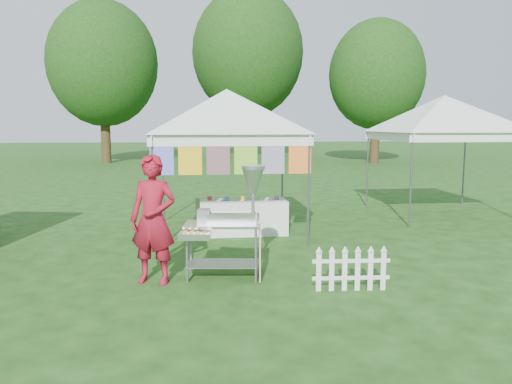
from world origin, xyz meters
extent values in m
plane|color=#183F12|center=(0.00, 0.00, 0.00)|extent=(120.00, 120.00, 0.00)
cylinder|color=#59595E|center=(-1.42, 2.08, 1.05)|extent=(0.04, 0.04, 2.10)
cylinder|color=#59595E|center=(1.42, 2.08, 1.05)|extent=(0.04, 0.04, 2.10)
cylinder|color=#59595E|center=(-1.42, 4.92, 1.05)|extent=(0.04, 0.04, 2.10)
cylinder|color=#59595E|center=(1.42, 4.92, 1.05)|extent=(0.04, 0.04, 2.10)
cube|color=white|center=(0.00, 2.08, 2.00)|extent=(3.00, 0.03, 0.22)
cube|color=white|center=(0.00, 4.92, 2.00)|extent=(3.00, 0.03, 0.22)
pyramid|color=white|center=(0.00, 3.50, 3.00)|extent=(4.24, 4.24, 0.90)
cylinder|color=#59595E|center=(0.00, 2.08, 2.08)|extent=(3.00, 0.03, 0.03)
cube|color=purple|center=(-1.25, 2.08, 1.73)|extent=(0.42, 0.01, 0.70)
cube|color=orange|center=(-0.75, 2.08, 1.73)|extent=(0.42, 0.01, 0.70)
cube|color=#DA5B0B|center=(-0.25, 2.08, 1.73)|extent=(0.42, 0.01, 0.70)
cube|color=green|center=(0.25, 2.08, 1.73)|extent=(0.42, 0.01, 0.70)
cube|color=#33BFBB|center=(0.75, 2.08, 1.73)|extent=(0.42, 0.01, 0.70)
cube|color=#F93C1B|center=(1.25, 2.08, 1.73)|extent=(0.42, 0.01, 0.70)
cylinder|color=#59595E|center=(4.08, 3.58, 1.05)|extent=(0.04, 0.04, 2.10)
cylinder|color=#59595E|center=(4.08, 6.42, 1.05)|extent=(0.04, 0.04, 2.10)
cylinder|color=#59595E|center=(6.92, 6.42, 1.05)|extent=(0.04, 0.04, 2.10)
cube|color=white|center=(5.50, 3.58, 2.00)|extent=(3.00, 0.03, 0.22)
cube|color=white|center=(5.50, 6.42, 2.00)|extent=(3.00, 0.03, 0.22)
pyramid|color=white|center=(5.50, 5.00, 3.00)|extent=(4.24, 4.24, 0.90)
cylinder|color=#59595E|center=(5.50, 3.58, 2.08)|extent=(3.00, 0.03, 0.03)
cylinder|color=#342512|center=(-6.00, 24.00, 1.98)|extent=(0.56, 0.56, 3.96)
ellipsoid|color=#255B19|center=(-6.00, 24.00, 5.85)|extent=(6.40, 6.40, 7.36)
cylinder|color=#342512|center=(3.00, 28.00, 2.42)|extent=(0.56, 0.56, 4.84)
ellipsoid|color=#255B19|center=(3.00, 28.00, 7.15)|extent=(7.60, 7.60, 8.74)
cylinder|color=#342512|center=(10.00, 22.00, 1.76)|extent=(0.56, 0.56, 3.52)
ellipsoid|color=#255B19|center=(10.00, 22.00, 5.20)|extent=(5.60, 5.60, 6.44)
cylinder|color=gray|center=(-0.80, 0.14, 0.41)|extent=(0.04, 0.04, 0.82)
cylinder|color=gray|center=(0.19, 0.03, 0.41)|extent=(0.04, 0.04, 0.82)
cylinder|color=gray|center=(-0.75, 0.58, 0.41)|extent=(0.04, 0.04, 0.82)
cylinder|color=gray|center=(0.24, 0.47, 0.41)|extent=(0.04, 0.04, 0.82)
cube|color=gray|center=(-0.28, 0.30, 0.23)|extent=(1.09, 0.64, 0.01)
cube|color=#B7B7BC|center=(-0.28, 0.30, 0.82)|extent=(1.15, 0.67, 0.04)
cube|color=#B7B7BC|center=(-0.11, 0.33, 0.91)|extent=(0.79, 0.32, 0.14)
cube|color=gray|center=(-0.55, 0.38, 0.94)|extent=(0.20, 0.22, 0.20)
cylinder|color=gray|center=(0.18, 0.30, 1.23)|extent=(0.05, 0.05, 0.82)
cone|color=#B7B7BC|center=(0.18, 0.30, 1.46)|extent=(0.36, 0.36, 0.36)
cylinder|color=#B7B7BC|center=(0.18, 0.30, 1.66)|extent=(0.38, 0.38, 0.05)
cube|color=#B7B7BC|center=(-0.68, 0.00, 0.73)|extent=(0.47, 0.32, 0.09)
cube|color=#FFABB4|center=(0.27, 0.24, 0.41)|extent=(0.10, 0.68, 0.74)
cube|color=white|center=(0.19, -0.01, 0.93)|extent=(0.03, 0.13, 0.16)
imported|color=maroon|center=(-1.27, 0.22, 0.93)|extent=(0.79, 0.64, 1.86)
cube|color=white|center=(1.00, -0.44, 0.28)|extent=(0.07, 0.02, 0.56)
cube|color=white|center=(1.18, -0.45, 0.28)|extent=(0.07, 0.02, 0.56)
cube|color=white|center=(1.36, -0.46, 0.28)|extent=(0.07, 0.02, 0.56)
cube|color=white|center=(1.54, -0.47, 0.28)|extent=(0.07, 0.02, 0.56)
cube|color=white|center=(1.72, -0.48, 0.28)|extent=(0.07, 0.02, 0.56)
cube|color=white|center=(1.90, -0.49, 0.28)|extent=(0.07, 0.02, 0.56)
cube|color=white|center=(1.45, -0.46, 0.18)|extent=(1.08, 0.09, 0.05)
cube|color=white|center=(1.45, -0.46, 0.42)|extent=(1.08, 0.09, 0.05)
cube|color=white|center=(0.32, 3.32, 0.36)|extent=(1.80, 0.70, 0.71)
camera|label=1|loc=(-0.65, -6.91, 2.27)|focal=35.00mm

